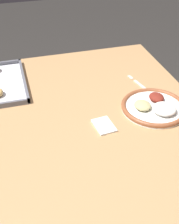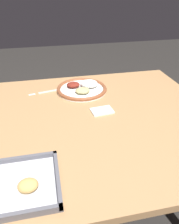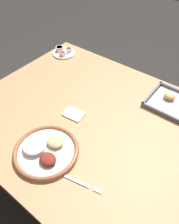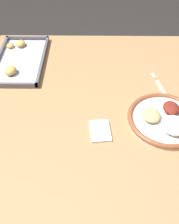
{
  "view_description": "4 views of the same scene",
  "coord_description": "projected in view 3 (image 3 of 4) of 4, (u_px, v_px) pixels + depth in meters",
  "views": [
    {
      "loc": [
        -0.98,
        0.28,
        1.49
      ],
      "look_at": [
        -0.01,
        0.0,
        0.75
      ],
      "focal_mm": 50.0,
      "sensor_mm": 36.0,
      "label": 1
    },
    {
      "loc": [
        0.16,
        0.81,
        1.26
      ],
      "look_at": [
        -0.01,
        0.0,
        0.75
      ],
      "focal_mm": 35.0,
      "sensor_mm": 36.0,
      "label": 2
    },
    {
      "loc": [
        0.44,
        -0.58,
        1.5
      ],
      "look_at": [
        -0.01,
        0.0,
        0.75
      ],
      "focal_mm": 35.0,
      "sensor_mm": 36.0,
      "label": 3
    },
    {
      "loc": [
        -0.68,
        -0.01,
        1.44
      ],
      "look_at": [
        -0.01,
        0.0,
        0.75
      ],
      "focal_mm": 42.0,
      "sensor_mm": 36.0,
      "label": 4
    }
  ],
  "objects": [
    {
      "name": "dinner_plate",
      "position": [
        45.0,
        151.0,
        0.92
      ],
      "size": [
        0.28,
        0.28,
        0.05
      ],
      "color": "white",
      "rests_on": "dining_table"
    },
    {
      "name": "fork",
      "position": [
        76.0,
        181.0,
        0.83
      ],
      "size": [
        0.19,
        0.05,
        0.0
      ],
      "rotation": [
        0.0,
        0.0,
        0.21
      ],
      "color": "silver",
      "rests_on": "dining_table"
    },
    {
      "name": "ground_plane",
      "position": [
        90.0,
        184.0,
        1.58
      ],
      "size": [
        8.0,
        8.0,
        0.0
      ],
      "primitive_type": "plane",
      "color": "#282623"
    },
    {
      "name": "dining_table",
      "position": [
        90.0,
        129.0,
        1.14
      ],
      "size": [
        1.2,
        0.98,
        0.72
      ],
      "color": "#AD7F51",
      "rests_on": "ground_plane"
    },
    {
      "name": "saucer_plate",
      "position": [
        63.0,
        52.0,
        1.48
      ],
      "size": [
        0.15,
        0.15,
        0.04
      ],
      "color": "white",
      "rests_on": "dining_table"
    },
    {
      "name": "napkin",
      "position": [
        74.0,
        114.0,
        1.08
      ],
      "size": [
        0.11,
        0.08,
        0.01
      ],
      "color": "white",
      "rests_on": "dining_table"
    }
  ]
}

